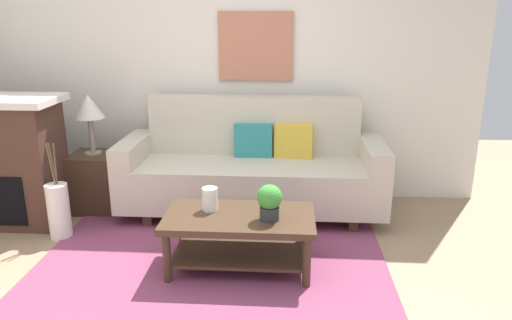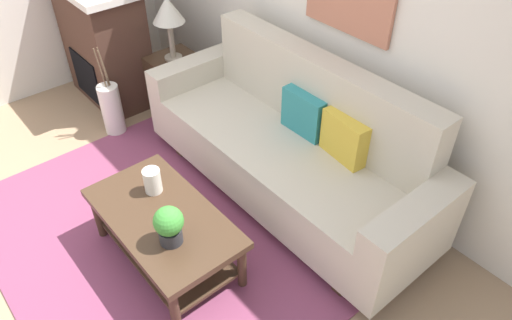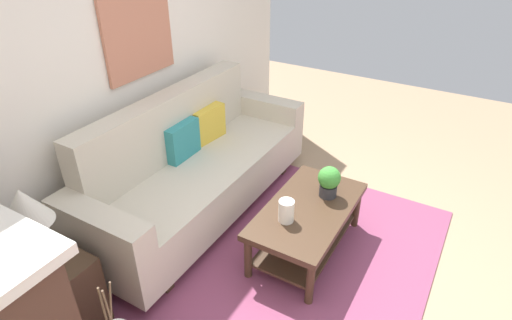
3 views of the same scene
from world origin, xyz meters
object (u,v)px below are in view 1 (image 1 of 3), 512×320
(coffee_table, at_px, (240,229))
(potted_plant_tabletop, at_px, (270,201))
(throw_pillow_teal, at_px, (253,140))
(floor_vase, at_px, (59,211))
(couch, at_px, (252,169))
(throw_pillow_mustard, at_px, (294,141))
(table_lamp, at_px, (89,109))
(framed_painting, at_px, (256,46))
(fireplace, at_px, (7,161))
(side_table, at_px, (96,182))
(tabletop_vase, at_px, (210,199))

(coffee_table, height_order, potted_plant_tabletop, potted_plant_tabletop)
(throw_pillow_teal, xyz_separation_m, floor_vase, (-1.60, -0.80, -0.44))
(couch, bearing_deg, floor_vase, -157.05)
(couch, distance_m, potted_plant_tabletop, 1.19)
(throw_pillow_mustard, xyz_separation_m, floor_vase, (-1.98, -0.80, -0.44))
(table_lamp, bearing_deg, floor_vase, -97.11)
(throw_pillow_teal, relative_size, framed_painting, 0.49)
(potted_plant_tabletop, bearing_deg, coffee_table, 162.80)
(throw_pillow_teal, bearing_deg, framed_painting, 90.00)
(throw_pillow_mustard, distance_m, floor_vase, 2.19)
(potted_plant_tabletop, distance_m, fireplace, 2.50)
(side_table, bearing_deg, framed_painting, 18.29)
(table_lamp, height_order, fireplace, fireplace)
(throw_pillow_mustard, xyz_separation_m, table_lamp, (-1.90, -0.16, 0.31))
(potted_plant_tabletop, bearing_deg, floor_vase, 164.83)
(tabletop_vase, distance_m, framed_painting, 1.82)
(couch, xyz_separation_m, fireplace, (-2.17, -0.39, 0.15))
(couch, height_order, table_lamp, table_lamp)
(couch, distance_m, fireplace, 2.21)
(table_lamp, xyz_separation_m, framed_painting, (1.52, 0.50, 0.54))
(fireplace, distance_m, framed_painting, 2.52)
(tabletop_vase, bearing_deg, side_table, 142.40)
(throw_pillow_mustard, bearing_deg, potted_plant_tabletop, -97.90)
(throw_pillow_mustard, height_order, tabletop_vase, throw_pillow_mustard)
(throw_pillow_mustard, xyz_separation_m, tabletop_vase, (-0.63, -1.14, -0.16))
(coffee_table, distance_m, framed_painting, 1.98)
(coffee_table, relative_size, framed_painting, 1.51)
(framed_painting, bearing_deg, throw_pillow_teal, -90.00)
(fireplace, relative_size, framed_painting, 1.59)
(throw_pillow_teal, relative_size, tabletop_vase, 2.06)
(fireplace, bearing_deg, table_lamp, 28.37)
(floor_vase, bearing_deg, throw_pillow_mustard, 21.97)
(fireplace, height_order, floor_vase, fireplace)
(tabletop_vase, xyz_separation_m, side_table, (-1.28, 0.98, -0.24))
(throw_pillow_teal, distance_m, fireplace, 2.23)
(tabletop_vase, bearing_deg, potted_plant_tabletop, -18.16)
(throw_pillow_teal, height_order, potted_plant_tabletop, throw_pillow_teal)
(couch, relative_size, throw_pillow_teal, 6.77)
(couch, distance_m, floor_vase, 1.75)
(side_table, xyz_separation_m, fireplace, (-0.65, -0.35, 0.31))
(framed_painting, bearing_deg, tabletop_vase, -99.29)
(coffee_table, bearing_deg, floor_vase, 165.12)
(side_table, bearing_deg, coffee_table, -35.22)
(potted_plant_tabletop, relative_size, fireplace, 0.23)
(throw_pillow_teal, relative_size, fireplace, 0.31)
(fireplace, bearing_deg, throw_pillow_teal, 13.29)
(couch, xyz_separation_m, throw_pillow_mustard, (0.39, 0.12, 0.25))
(floor_vase, bearing_deg, throw_pillow_teal, 26.62)
(tabletop_vase, relative_size, fireplace, 0.15)
(throw_pillow_teal, height_order, throw_pillow_mustard, same)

